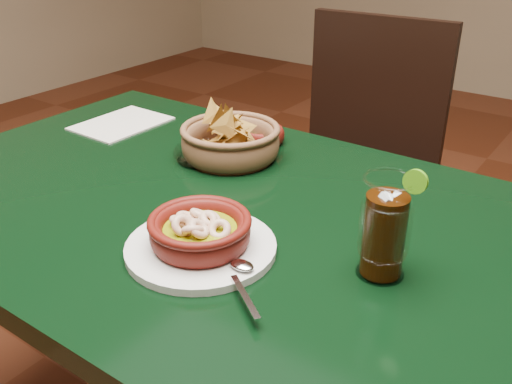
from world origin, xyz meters
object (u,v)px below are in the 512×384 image
Objects in this scene: dining_table at (203,243)px; shrimp_plate at (200,235)px; dining_chair at (354,172)px; chip_basket at (230,141)px; cola_drink at (385,228)px.

dining_table is 0.22m from shrimp_plate.
dining_chair reaches higher than shrimp_plate.
shrimp_plate is (0.14, -0.85, 0.25)m from dining_chair.
dining_table is at bearing -69.42° from chip_basket.
dining_chair is 0.90m from shrimp_plate.
cola_drink is (0.40, -0.74, 0.30)m from dining_chair.
dining_chair is 0.60m from chip_basket.
dining_table is 6.85× the size of cola_drink.
dining_chair is at bearing 118.03° from cola_drink.
dining_chair reaches higher than chip_basket.
dining_table is at bearing -88.01° from dining_chair.
shrimp_plate is 0.37m from chip_basket.
shrimp_plate is at bearing -49.23° from dining_table.
dining_chair reaches higher than dining_table.
chip_basket is at bearing 120.55° from shrimp_plate.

